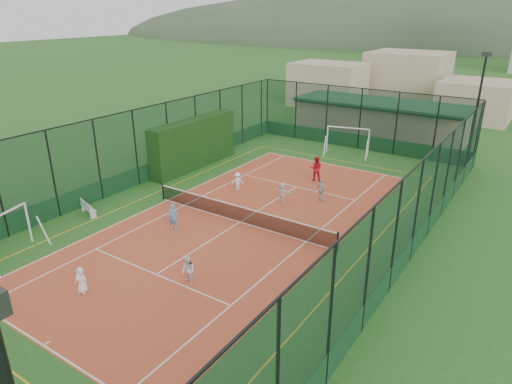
# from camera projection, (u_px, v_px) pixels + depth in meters

# --- Properties ---
(ground) EXTENTS (300.00, 300.00, 0.00)m
(ground) POSITION_uv_depth(u_px,v_px,m) (240.00, 222.00, 25.14)
(ground) COLOR #215E20
(ground) RESTS_ON ground
(court_slab) EXTENTS (11.17, 23.97, 0.01)m
(court_slab) POSITION_uv_depth(u_px,v_px,m) (240.00, 222.00, 25.14)
(court_slab) COLOR #B64928
(court_slab) RESTS_ON ground
(tennis_net) EXTENTS (11.67, 0.12, 1.06)m
(tennis_net) POSITION_uv_depth(u_px,v_px,m) (240.00, 213.00, 24.94)
(tennis_net) COLOR black
(tennis_net) RESTS_ON ground
(perimeter_fence) EXTENTS (18.12, 34.12, 5.00)m
(perimeter_fence) POSITION_uv_depth(u_px,v_px,m) (239.00, 180.00, 24.20)
(perimeter_fence) COLOR black
(perimeter_fence) RESTS_ON ground
(floodlight_ne) EXTENTS (0.60, 0.26, 8.25)m
(floodlight_ne) POSITION_uv_depth(u_px,v_px,m) (476.00, 113.00, 31.99)
(floodlight_ne) COLOR black
(floodlight_ne) RESTS_ON ground
(clubhouse) EXTENTS (15.20, 7.20, 3.15)m
(clubhouse) POSITION_uv_depth(u_px,v_px,m) (380.00, 119.00, 41.53)
(clubhouse) COLOR tan
(clubhouse) RESTS_ON ground
(hedge_left) EXTENTS (1.22, 8.13, 3.56)m
(hedge_left) POSITION_uv_depth(u_px,v_px,m) (194.00, 143.00, 33.29)
(hedge_left) COLOR black
(hedge_left) RESTS_ON ground
(white_bench) EXTENTS (1.59, 0.86, 0.86)m
(white_bench) POSITION_uv_depth(u_px,v_px,m) (88.00, 207.00, 25.94)
(white_bench) COLOR white
(white_bench) RESTS_ON ground
(futsal_goal_near) EXTENTS (3.42, 1.84, 2.12)m
(futsal_goal_near) POSITION_uv_depth(u_px,v_px,m) (3.00, 237.00, 21.27)
(futsal_goal_near) COLOR white
(futsal_goal_near) RESTS_ON ground
(futsal_goal_far) EXTENTS (3.52, 1.78, 2.18)m
(futsal_goal_far) POSITION_uv_depth(u_px,v_px,m) (347.00, 141.00, 36.32)
(futsal_goal_far) COLOR white
(futsal_goal_far) RESTS_ON ground
(child_near_left) EXTENTS (0.66, 0.54, 1.16)m
(child_near_left) POSITION_uv_depth(u_px,v_px,m) (81.00, 280.00, 18.74)
(child_near_left) COLOR white
(child_near_left) RESTS_ON court_slab
(child_near_mid) EXTENTS (0.61, 0.50, 1.44)m
(child_near_mid) POSITION_uv_depth(u_px,v_px,m) (173.00, 217.00, 24.10)
(child_near_mid) COLOR #4C96D9
(child_near_mid) RESTS_ON court_slab
(child_near_right) EXTENTS (0.72, 0.62, 1.27)m
(child_near_right) POSITION_uv_depth(u_px,v_px,m) (188.00, 270.00, 19.32)
(child_near_right) COLOR white
(child_near_right) RESTS_ON court_slab
(child_far_left) EXTENTS (0.89, 0.83, 1.20)m
(child_far_left) POSITION_uv_depth(u_px,v_px,m) (238.00, 181.00, 29.31)
(child_far_left) COLOR white
(child_far_left) RESTS_ON court_slab
(child_far_right) EXTENTS (0.90, 0.61, 1.42)m
(child_far_right) POSITION_uv_depth(u_px,v_px,m) (321.00, 190.00, 27.65)
(child_far_right) COLOR silver
(child_far_right) RESTS_ON court_slab
(child_far_back) EXTENTS (1.23, 0.52, 1.29)m
(child_far_back) POSITION_uv_depth(u_px,v_px,m) (282.00, 192.00, 27.44)
(child_far_back) COLOR white
(child_far_back) RESTS_ON court_slab
(coach) EXTENTS (1.02, 0.93, 1.72)m
(coach) POSITION_uv_depth(u_px,v_px,m) (316.00, 168.00, 30.90)
(coach) COLOR red
(coach) RESTS_ON court_slab
(tennis_balls) EXTENTS (6.51, 1.54, 0.07)m
(tennis_balls) POSITION_uv_depth(u_px,v_px,m) (248.00, 212.00, 26.27)
(tennis_balls) COLOR #CCE033
(tennis_balls) RESTS_ON court_slab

